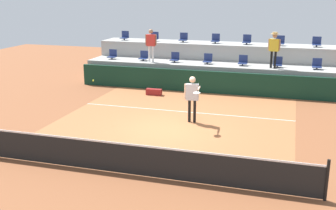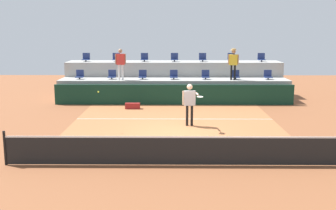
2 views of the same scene
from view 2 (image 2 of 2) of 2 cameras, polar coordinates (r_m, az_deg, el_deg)
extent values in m
plane|color=brown|center=(16.40, 0.95, -3.84)|extent=(40.00, 40.00, 0.00)
cube|color=#A36038|center=(17.37, 0.93, -3.00)|extent=(9.00, 10.00, 0.01)
cube|color=silver|center=(18.73, 0.90, -1.97)|extent=(9.00, 0.06, 0.00)
cylinder|color=black|center=(13.40, -21.85, -5.62)|extent=(0.08, 0.08, 1.07)
cube|color=black|center=(12.43, 1.10, -6.46)|extent=(10.40, 0.01, 0.87)
cube|color=white|center=(12.30, 1.11, -4.51)|extent=(10.40, 0.02, 0.05)
cube|color=#0F3323|center=(22.16, 0.84, 1.46)|extent=(13.00, 0.16, 1.10)
cube|color=#9E9E99|center=(23.43, 0.83, 2.15)|extent=(13.00, 1.80, 1.25)
cube|color=#9E9E99|center=(25.16, 0.81, 3.73)|extent=(13.00, 1.80, 2.10)
cylinder|color=#2D2D33|center=(23.78, -12.27, 3.68)|extent=(0.08, 0.08, 0.10)
cube|color=navy|center=(23.77, -12.28, 3.84)|extent=(0.44, 0.40, 0.04)
cube|color=navy|center=(23.92, -12.20, 4.40)|extent=(0.44, 0.04, 0.38)
cylinder|color=#2D2D33|center=(23.44, -7.87, 3.72)|extent=(0.08, 0.08, 0.10)
cube|color=navy|center=(23.43, -7.87, 3.89)|extent=(0.44, 0.40, 0.04)
cube|color=navy|center=(23.59, -7.82, 4.45)|extent=(0.44, 0.04, 0.38)
cylinder|color=#2D2D33|center=(23.25, -3.57, 3.75)|extent=(0.08, 0.08, 0.10)
cube|color=navy|center=(23.24, -3.58, 3.92)|extent=(0.44, 0.40, 0.04)
cube|color=navy|center=(23.40, -3.55, 4.48)|extent=(0.44, 0.04, 0.38)
cylinder|color=#2D2D33|center=(23.19, 0.82, 3.75)|extent=(0.08, 0.08, 0.10)
cube|color=navy|center=(23.18, 0.82, 3.92)|extent=(0.44, 0.40, 0.04)
cube|color=navy|center=(23.34, 0.82, 4.48)|extent=(0.44, 0.04, 0.38)
cylinder|color=#2D2D33|center=(23.27, 5.29, 3.73)|extent=(0.08, 0.08, 0.10)
cube|color=navy|center=(23.26, 5.29, 3.90)|extent=(0.44, 0.40, 0.04)
cube|color=navy|center=(23.42, 5.26, 4.46)|extent=(0.44, 0.04, 0.38)
cylinder|color=#2D2D33|center=(23.48, 9.45, 3.69)|extent=(0.08, 0.08, 0.10)
cube|color=navy|center=(23.47, 9.45, 3.86)|extent=(0.44, 0.40, 0.04)
cube|color=navy|center=(23.62, 9.40, 4.42)|extent=(0.44, 0.04, 0.38)
cylinder|color=#2D2D33|center=(23.83, 13.84, 3.63)|extent=(0.08, 0.08, 0.10)
cube|color=navy|center=(23.82, 13.85, 3.79)|extent=(0.44, 0.40, 0.04)
cube|color=navy|center=(23.97, 13.77, 4.34)|extent=(0.44, 0.04, 0.38)
cylinder|color=#2D2D33|center=(25.44, -11.42, 6.08)|extent=(0.08, 0.08, 0.10)
cube|color=navy|center=(25.44, -11.42, 6.24)|extent=(0.44, 0.40, 0.04)
cube|color=navy|center=(25.60, -11.36, 6.74)|extent=(0.44, 0.04, 0.38)
cylinder|color=#2D2D33|center=(25.13, -7.29, 6.15)|extent=(0.08, 0.08, 0.10)
cube|color=navy|center=(25.12, -7.29, 6.31)|extent=(0.44, 0.40, 0.04)
cube|color=navy|center=(25.28, -7.25, 6.82)|extent=(0.44, 0.04, 0.38)
cylinder|color=#2D2D33|center=(24.95, -3.33, 6.19)|extent=(0.08, 0.08, 0.10)
cube|color=navy|center=(24.95, -3.33, 6.35)|extent=(0.44, 0.40, 0.04)
cube|color=navy|center=(25.11, -3.31, 6.86)|extent=(0.44, 0.04, 0.38)
cylinder|color=#2D2D33|center=(24.90, 0.91, 6.20)|extent=(0.08, 0.08, 0.10)
cube|color=navy|center=(24.89, 0.91, 6.36)|extent=(0.44, 0.40, 0.04)
cube|color=navy|center=(25.06, 0.91, 6.87)|extent=(0.44, 0.04, 0.38)
cylinder|color=#2D2D33|center=(24.97, 4.88, 6.17)|extent=(0.08, 0.08, 0.10)
cube|color=navy|center=(24.96, 4.88, 6.33)|extent=(0.44, 0.40, 0.04)
cube|color=navy|center=(25.13, 4.86, 6.84)|extent=(0.44, 0.04, 0.38)
cylinder|color=#2D2D33|center=(25.16, 8.87, 6.12)|extent=(0.08, 0.08, 0.10)
cube|color=navy|center=(25.16, 8.88, 6.28)|extent=(0.44, 0.40, 0.04)
cube|color=navy|center=(25.32, 8.83, 6.78)|extent=(0.44, 0.04, 0.38)
cylinder|color=#2D2D33|center=(25.49, 12.97, 6.03)|extent=(0.08, 0.08, 0.10)
cube|color=navy|center=(25.49, 12.98, 6.19)|extent=(0.44, 0.40, 0.04)
cube|color=navy|center=(25.65, 12.91, 6.69)|extent=(0.44, 0.04, 0.38)
cylinder|color=black|center=(17.40, 2.69, -1.49)|extent=(0.12, 0.12, 0.89)
cylinder|color=black|center=(17.43, 3.35, -1.48)|extent=(0.12, 0.12, 0.89)
cube|color=#B2B2B7|center=(17.27, 3.05, 0.97)|extent=(0.50, 0.23, 0.63)
sphere|color=beige|center=(17.19, 3.06, 2.55)|extent=(0.27, 0.27, 0.24)
cylinder|color=beige|center=(17.23, 2.14, 1.02)|extent=(0.08, 0.08, 0.59)
cylinder|color=beige|center=(17.00, 4.11, 1.54)|extent=(0.13, 0.57, 0.07)
cylinder|color=black|center=(16.63, 4.34, 1.33)|extent=(0.06, 0.26, 0.04)
ellipsoid|color=silver|center=(16.36, 4.51, 1.16)|extent=(0.29, 0.35, 0.03)
cylinder|color=white|center=(23.03, -6.87, 4.56)|extent=(0.12, 0.12, 0.85)
cylinder|color=white|center=(23.03, -6.38, 4.58)|extent=(0.12, 0.12, 0.85)
cube|color=red|center=(22.96, -6.66, 6.38)|extent=(0.48, 0.24, 0.60)
sphere|color=#A87A5B|center=(22.93, -6.69, 7.53)|extent=(0.26, 0.26, 0.23)
cylinder|color=#A87A5B|center=(22.96, -7.33, 6.41)|extent=(0.08, 0.08, 0.57)
cylinder|color=#A87A5B|center=(22.96, -6.00, 6.44)|extent=(0.08, 0.08, 0.57)
cylinder|color=black|center=(23.11, 8.84, 4.51)|extent=(0.13, 0.13, 0.83)
cylinder|color=black|center=(23.10, 9.32, 4.50)|extent=(0.13, 0.13, 0.83)
cube|color=yellow|center=(23.04, 9.13, 6.27)|extent=(0.48, 0.26, 0.59)
sphere|color=#A87A5B|center=(23.01, 9.17, 7.39)|extent=(0.26, 0.26, 0.23)
cylinder|color=#A87A5B|center=(23.05, 8.48, 6.33)|extent=(0.08, 0.08, 0.56)
cylinder|color=#A87A5B|center=(23.03, 9.79, 6.29)|extent=(0.08, 0.08, 0.56)
cylinder|color=tan|center=(23.01, 9.17, 7.59)|extent=(0.48, 0.48, 0.01)
cylinder|color=tan|center=(23.01, 9.18, 7.70)|extent=(0.28, 0.28, 0.09)
sphere|color=#CCE033|center=(16.60, -9.71, 1.83)|extent=(0.07, 0.07, 0.07)
cube|color=maroon|center=(21.15, -4.98, -0.13)|extent=(0.76, 0.28, 0.30)
camera|label=1|loc=(4.81, 67.76, 14.13)|focal=44.55mm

